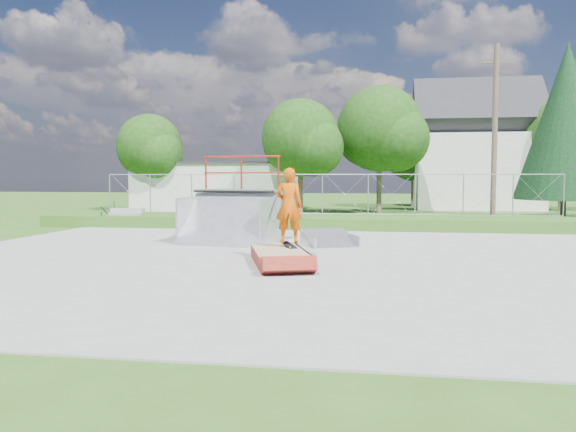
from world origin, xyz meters
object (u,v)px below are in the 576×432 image
object	(u,v)px
skater	(289,208)
flat_bank_ramp	(330,239)
quarter_pipe	(228,199)
grind_box	(278,256)

from	to	relation	value
skater	flat_bank_ramp	bearing A→B (deg)	-105.75
quarter_pipe	skater	world-z (taller)	quarter_pipe
grind_box	skater	world-z (taller)	skater
skater	quarter_pipe	bearing A→B (deg)	-57.24
quarter_pipe	grind_box	bearing A→B (deg)	-51.23
quarter_pipe	flat_bank_ramp	world-z (taller)	quarter_pipe
flat_bank_ramp	skater	bearing A→B (deg)	-127.41
skater	grind_box	bearing A→B (deg)	58.46
grind_box	quarter_pipe	xyz separation A→B (m)	(-2.34, 3.91, 1.26)
grind_box	quarter_pipe	world-z (taller)	quarter_pipe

